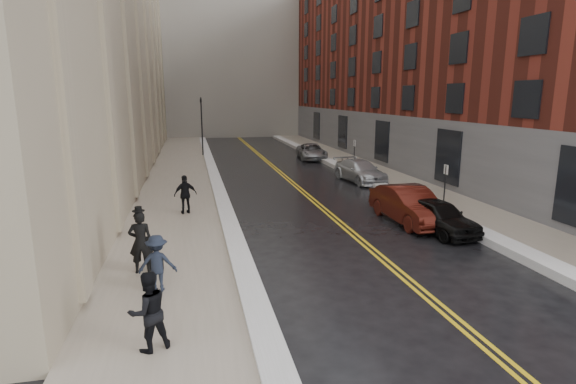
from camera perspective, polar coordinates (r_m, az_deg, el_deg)
name	(u,v)px	position (r m, az deg, el deg)	size (l,w,h in m)	color
ground	(337,301)	(12.36, 6.27, -13.65)	(160.00, 160.00, 0.00)	black
sidewalk_left	(178,188)	(27.07, -13.85, 0.54)	(4.00, 64.00, 0.15)	gray
sidewalk_right	(391,179)	(29.85, 13.00, 1.65)	(3.00, 64.00, 0.15)	gray
lane_stripe_a	(292,184)	(27.72, 0.51, 1.02)	(0.12, 64.00, 0.01)	gold
lane_stripe_b	(296,184)	(27.78, 0.99, 1.04)	(0.12, 64.00, 0.01)	gold
snow_ridge_left	(217,185)	(27.08, -8.99, 0.87)	(0.70, 60.80, 0.26)	white
snow_ridge_right	(365,179)	(29.11, 9.71, 1.67)	(0.85, 60.80, 0.30)	white
building_right	(458,49)	(39.79, 20.80, 16.66)	(14.00, 50.00, 18.00)	maroon
traffic_signal	(202,122)	(40.61, -10.90, 8.74)	(0.18, 0.15, 5.20)	black
parking_sign_near	(445,183)	(22.19, 19.31, 1.06)	(0.06, 0.35, 2.23)	black
parking_sign_far	(354,152)	(32.88, 8.41, 5.04)	(0.06, 0.35, 2.23)	black
car_black	(438,216)	(18.87, 18.52, -2.90)	(1.57, 3.91, 1.33)	black
car_maroon	(409,205)	(19.90, 15.14, -1.60)	(1.64, 4.71, 1.55)	#45130C
car_silver_near	(360,171)	(28.82, 9.15, 2.65)	(1.90, 4.66, 1.35)	#B4B7BC
car_silver_far	(312,152)	(38.62, 3.02, 5.15)	(2.16, 4.69, 1.30)	gray
pedestrian_main	(141,242)	(14.11, -18.21, -6.06)	(0.70, 0.46, 1.91)	black
pedestrian_a	(148,311)	(10.00, -17.30, -14.27)	(0.84, 0.65, 1.72)	black
pedestrian_b	(157,263)	(12.76, -16.26, -8.67)	(1.02, 0.58, 1.57)	black
pedestrian_c	(185,194)	(20.64, -12.89, -0.30)	(1.02, 0.43, 1.74)	black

